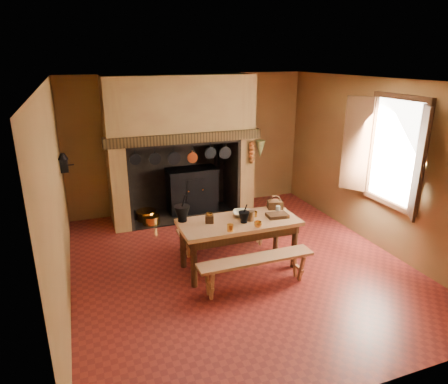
{
  "coord_description": "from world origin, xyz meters",
  "views": [
    {
      "loc": [
        -2.17,
        -5.17,
        3.12
      ],
      "look_at": [
        -0.14,
        0.3,
        1.12
      ],
      "focal_mm": 32.0,
      "sensor_mm": 36.0,
      "label": 1
    }
  ],
  "objects_px": {
    "coffee_grinder": "(209,218)",
    "iron_range": "(192,189)",
    "bench_front": "(256,265)",
    "work_table": "(239,228)",
    "mixing_bowl": "(243,214)",
    "wicker_basket": "(275,204)"
  },
  "relations": [
    {
      "from": "bench_front",
      "to": "wicker_basket",
      "type": "bearing_deg",
      "value": 50.57
    },
    {
      "from": "bench_front",
      "to": "iron_range",
      "type": "bearing_deg",
      "value": 90.11
    },
    {
      "from": "bench_front",
      "to": "mixing_bowl",
      "type": "xyz_separation_m",
      "value": [
        0.12,
        0.78,
        0.46
      ]
    },
    {
      "from": "wicker_basket",
      "to": "coffee_grinder",
      "type": "bearing_deg",
      "value": -157.23
    },
    {
      "from": "coffee_grinder",
      "to": "wicker_basket",
      "type": "height_order",
      "value": "wicker_basket"
    },
    {
      "from": "bench_front",
      "to": "coffee_grinder",
      "type": "xyz_separation_m",
      "value": [
        -0.44,
        0.72,
        0.5
      ]
    },
    {
      "from": "iron_range",
      "to": "coffee_grinder",
      "type": "bearing_deg",
      "value": -100.04
    },
    {
      "from": "coffee_grinder",
      "to": "mixing_bowl",
      "type": "relative_size",
      "value": 0.63
    },
    {
      "from": "work_table",
      "to": "bench_front",
      "type": "distance_m",
      "value": 0.7
    },
    {
      "from": "wicker_basket",
      "to": "work_table",
      "type": "bearing_deg",
      "value": -146.07
    },
    {
      "from": "work_table",
      "to": "bench_front",
      "type": "bearing_deg",
      "value": -90.0
    },
    {
      "from": "work_table",
      "to": "mixing_bowl",
      "type": "xyz_separation_m",
      "value": [
        0.12,
        0.15,
        0.16
      ]
    },
    {
      "from": "wicker_basket",
      "to": "bench_front",
      "type": "bearing_deg",
      "value": -115.19
    },
    {
      "from": "iron_range",
      "to": "wicker_basket",
      "type": "distance_m",
      "value": 2.41
    },
    {
      "from": "coffee_grinder",
      "to": "mixing_bowl",
      "type": "bearing_deg",
      "value": 23.68
    },
    {
      "from": "bench_front",
      "to": "work_table",
      "type": "bearing_deg",
      "value": 90.0
    },
    {
      "from": "coffee_grinder",
      "to": "iron_range",
      "type": "bearing_deg",
      "value": 96.91
    },
    {
      "from": "mixing_bowl",
      "to": "wicker_basket",
      "type": "xyz_separation_m",
      "value": [
        0.61,
        0.11,
        0.04
      ]
    },
    {
      "from": "coffee_grinder",
      "to": "mixing_bowl",
      "type": "xyz_separation_m",
      "value": [
        0.56,
        0.07,
        -0.03
      ]
    },
    {
      "from": "bench_front",
      "to": "wicker_basket",
      "type": "relative_size",
      "value": 6.23
    },
    {
      "from": "iron_range",
      "to": "mixing_bowl",
      "type": "xyz_separation_m",
      "value": [
        0.13,
        -2.37,
        0.33
      ]
    },
    {
      "from": "mixing_bowl",
      "to": "iron_range",
      "type": "bearing_deg",
      "value": 93.1
    }
  ]
}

